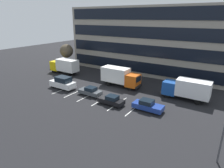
{
  "coord_description": "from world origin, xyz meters",
  "views": [
    {
      "loc": [
        17.83,
        -25.12,
        12.23
      ],
      "look_at": [
        0.83,
        0.99,
        1.4
      ],
      "focal_mm": 31.17,
      "sensor_mm": 36.0,
      "label": 1
    }
  ],
  "objects": [
    {
      "name": "box_truck_blue",
      "position": [
        12.26,
        4.46,
        1.84
      ],
      "size": [
        7.06,
        2.34,
        3.27
      ],
      "color": "#194799",
      "rests_on": "ground_plane"
    },
    {
      "name": "ground_plane",
      "position": [
        0.0,
        0.0,
        0.0
      ],
      "size": [
        120.0,
        120.0,
        0.0
      ],
      "primitive_type": "plane",
      "color": "black"
    },
    {
      "name": "suv_white",
      "position": [
        -7.47,
        -2.4,
        1.05
      ],
      "size": [
        4.82,
        2.04,
        2.18
      ],
      "color": "white",
      "rests_on": "ground_plane"
    },
    {
      "name": "box_truck_orange",
      "position": [
        0.46,
        4.21,
        1.93
      ],
      "size": [
        7.38,
        2.44,
        3.42
      ],
      "color": "#D85914",
      "rests_on": "ground_plane"
    },
    {
      "name": "office_building",
      "position": [
        0.0,
        17.95,
        7.2
      ],
      "size": [
        36.32,
        11.73,
        14.4
      ],
      "color": "gray",
      "rests_on": "ground_plane"
    },
    {
      "name": "sedan_navy",
      "position": [
        8.73,
        -2.18,
        0.71
      ],
      "size": [
        4.19,
        1.75,
        1.5
      ],
      "color": "navy",
      "rests_on": "ground_plane"
    },
    {
      "name": "sedan_charcoal",
      "position": [
        -1.33,
        -2.24,
        0.66
      ],
      "size": [
        3.92,
        1.64,
        1.41
      ],
      "color": "#474C51",
      "rests_on": "ground_plane"
    },
    {
      "name": "bare_tree",
      "position": [
        -17.0,
        8.2,
        4.36
      ],
      "size": [
        3.19,
        3.19,
        5.98
      ],
      "color": "#473323",
      "rests_on": "ground_plane"
    },
    {
      "name": "box_truck_yellow",
      "position": [
        -14.3,
        4.68,
        1.87
      ],
      "size": [
        7.17,
        2.37,
        3.32
      ],
      "color": "yellow",
      "rests_on": "ground_plane"
    },
    {
      "name": "sedan_black",
      "position": [
        3.53,
        -3.33,
        0.66
      ],
      "size": [
        3.91,
        1.64,
        1.4
      ],
      "color": "black",
      "rests_on": "ground_plane"
    },
    {
      "name": "lot_markings",
      "position": [
        -0.0,
        -2.73,
        0.0
      ],
      "size": [
        14.14,
        5.4,
        0.01
      ],
      "color": "silver",
      "rests_on": "ground_plane"
    }
  ]
}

